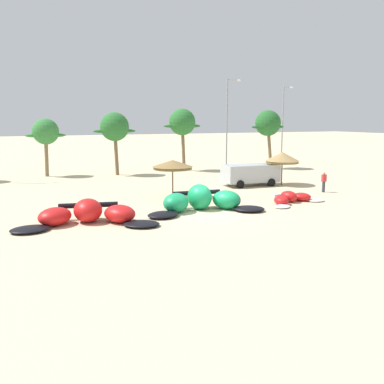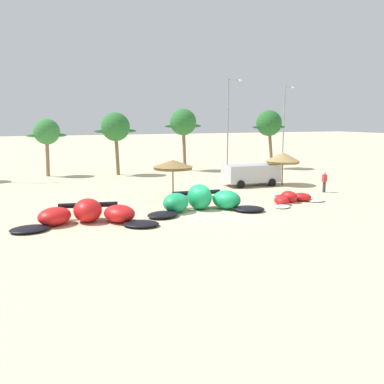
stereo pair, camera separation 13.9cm
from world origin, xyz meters
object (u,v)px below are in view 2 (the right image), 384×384
palm_left_of_gap (115,127)px  palm_center_right (269,124)px  kite_left (202,201)px  palm_center_left (183,123)px  kite_far_left (87,214)px  kite_left_of_center (292,198)px  beach_umbrella_near_van (173,165)px  lamppost_west_center (229,119)px  lamppost_east_center (284,121)px  beach_umbrella_middle (283,158)px  palm_left (47,132)px  parked_van (250,173)px  person_by_umbrellas (324,182)px

palm_left_of_gap → palm_center_right: size_ratio=0.95×
kite_left → palm_center_left: size_ratio=1.14×
kite_far_left → kite_left_of_center: 14.01m
beach_umbrella_near_van → palm_center_right: size_ratio=0.45×
lamppost_west_center → palm_left_of_gap: bearing=-173.2°
kite_far_left → lamppost_east_center: lamppost_east_center is taller
beach_umbrella_middle → beach_umbrella_near_van: bearing=-173.4°
kite_far_left → beach_umbrella_near_van: bearing=38.5°
beach_umbrella_near_van → kite_left: bearing=-91.3°
kite_left_of_center → beach_umbrella_near_van: size_ratio=1.62×
kite_left → beach_umbrella_middle: 12.88m
palm_left → palm_center_right: size_ratio=0.86×
beach_umbrella_near_van → beach_umbrella_middle: size_ratio=1.02×
palm_left → palm_left_of_gap: 6.82m
palm_left_of_gap → lamppost_west_center: size_ratio=0.62×
lamppost_west_center → lamppost_east_center: size_ratio=1.05×
kite_far_left → kite_left: size_ratio=1.01×
beach_umbrella_near_van → parked_van: (7.95, 2.06, -1.30)m
kite_far_left → palm_left: size_ratio=1.37×
kite_left_of_center → lamppost_west_center: lamppost_west_center is taller
lamppost_west_center → beach_umbrella_middle: bearing=-99.2°
kite_left → palm_left_of_gap: 19.52m
palm_center_left → lamppost_east_center: size_ratio=0.69×
kite_far_left → kite_left_of_center: size_ratio=1.62×
beach_umbrella_middle → kite_left_of_center: bearing=-121.0°
kite_left_of_center → palm_left: bearing=123.8°
palm_center_left → palm_center_right: bearing=-12.2°
kite_left → palm_left: size_ratio=1.35×
lamppost_west_center → lamppost_east_center: bearing=7.9°
kite_left_of_center → beach_umbrella_near_van: (-6.65, 5.65, 2.09)m
kite_left_of_center → beach_umbrella_middle: size_ratio=1.66×
parked_van → palm_center_right: bearing=49.6°
palm_center_right → lamppost_west_center: size_ratio=0.65×
parked_van → lamppost_west_center: 14.99m
kite_far_left → person_by_umbrellas: (18.97, 2.66, 0.31)m
kite_left → palm_left_of_gap: palm_left_of_gap is taller
kite_left → parked_van: 10.98m
kite_left_of_center → kite_far_left: bearing=-179.1°
person_by_umbrellas → kite_far_left: bearing=-172.0°
kite_far_left → palm_center_left: 25.15m
kite_left → palm_left: 22.49m
kite_left → lamppost_east_center: bearing=44.9°
parked_van → palm_center_right: size_ratio=0.73×
kite_far_left → palm_center_right: bearing=37.0°
kite_far_left → lamppost_east_center: size_ratio=0.80×
beach_umbrella_near_van → palm_center_right: (16.64, 12.25, 2.80)m
beach_umbrella_near_van → beach_umbrella_middle: beach_umbrella_middle is taller
beach_umbrella_middle → palm_center_left: 14.04m
kite_left → palm_left: (-7.42, 20.89, 3.80)m
beach_umbrella_near_van → palm_left_of_gap: (-1.00, 13.67, 2.49)m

